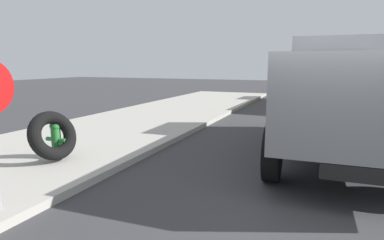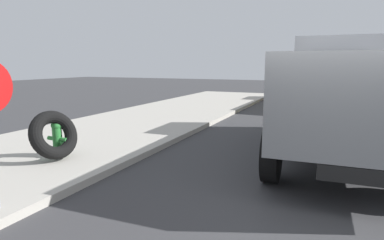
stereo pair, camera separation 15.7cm
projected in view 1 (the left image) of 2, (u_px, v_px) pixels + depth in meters
name	position (u px, v px, depth m)	size (l,w,h in m)	color
ground_plane	(326.00, 203.00, 5.25)	(80.00, 80.00, 0.00)	#38383A
sidewalk_curb	(30.00, 156.00, 7.67)	(36.00, 5.00, 0.15)	#ADA89E
fire_hydrant	(56.00, 138.00, 7.20)	(0.24, 0.53, 0.84)	#2D8438
loose_tire	(53.00, 136.00, 6.95)	(1.09, 1.09, 0.28)	black
dump_truck_gray	(340.00, 89.00, 7.84)	(7.08, 2.98, 3.00)	slate
dump_truck_yellow	(335.00, 76.00, 17.31)	(7.05, 2.92, 3.00)	gold
dump_truck_green	(341.00, 72.00, 26.56)	(7.06, 2.93, 3.00)	#237033
dump_truck_blue	(340.00, 70.00, 35.99)	(7.12, 3.08, 3.00)	#1E3899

